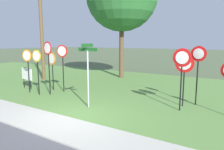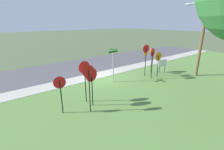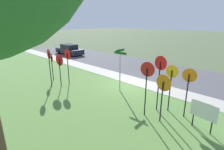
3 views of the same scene
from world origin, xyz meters
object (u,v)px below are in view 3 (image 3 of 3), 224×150
object	(u,v)px
yield_sign_near_left	(60,63)
yield_sign_far_left	(49,59)
yield_sign_near_right	(68,58)
street_name_post	(120,66)
stop_sign_near_left	(163,88)
stop_sign_far_left	(147,77)
notice_board	(204,112)
yield_sign_far_right	(52,61)
stop_sign_far_center	(188,83)
stop_sign_near_right	(160,72)
stop_sign_far_right	(171,79)
parked_sedan_distant	(69,50)

from	to	relation	value
yield_sign_near_left	yield_sign_far_left	distance (m)	0.71
yield_sign_near_right	street_name_post	bearing A→B (deg)	-156.52
stop_sign_near_left	street_name_post	bearing A→B (deg)	-12.71
stop_sign_near_left	stop_sign_far_left	size ratio (longest dim) A/B	0.84
stop_sign_near_left	yield_sign_near_right	size ratio (longest dim) A/B	0.87
stop_sign_far_left	notice_board	world-z (taller)	stop_sign_far_left
yield_sign_near_right	yield_sign_far_right	distance (m)	1.75
stop_sign_far_center	yield_sign_far_left	bearing A→B (deg)	8.75
stop_sign_near_right	stop_sign_far_left	distance (m)	0.89
stop_sign_far_center	yield_sign_far_right	xyz separation A→B (m)	(9.63, 1.70, -0.19)
stop_sign_near_left	stop_sign_far_center	xyz separation A→B (m)	(-0.62, -1.17, 0.10)
stop_sign_near_left	notice_board	distance (m)	1.87
stop_sign_far_center	yield_sign_far_right	world-z (taller)	stop_sign_far_center
stop_sign_far_left	stop_sign_far_right	size ratio (longest dim) A/B	1.11
street_name_post	yield_sign_far_left	bearing A→B (deg)	32.44
yield_sign_far_right	yield_sign_near_right	bearing A→B (deg)	-156.41
stop_sign_far_right	yield_sign_near_left	size ratio (longest dim) A/B	1.04
notice_board	stop_sign_far_left	bearing A→B (deg)	20.82
yield_sign_far_left	stop_sign_far_left	bearing A→B (deg)	-163.24
stop_sign_far_left	street_name_post	distance (m)	3.36
stop_sign_near_left	notice_board	bearing A→B (deg)	-151.86
stop_sign_far_right	yield_sign_near_right	distance (m)	7.24
stop_sign_near_left	yield_sign_far_right	world-z (taller)	stop_sign_near_left
yield_sign_near_left	stop_sign_far_left	bearing A→B (deg)	-178.73
yield_sign_far_left	notice_board	distance (m)	9.60
stop_sign_far_right	parked_sedan_distant	distance (m)	18.33
yield_sign_far_left	stop_sign_near_right	bearing A→B (deg)	-156.88
stop_sign_far_left	parked_sedan_distant	bearing A→B (deg)	-30.26
stop_sign_far_center	street_name_post	xyz separation A→B (m)	(4.46, -0.30, -0.07)
stop_sign_far_left	yield_sign_near_right	bearing A→B (deg)	-8.00
stop_sign_near_left	stop_sign_far_right	bearing A→B (deg)	-71.04
stop_sign_far_left	yield_sign_far_left	distance (m)	7.03
stop_sign_far_right	stop_sign_far_left	bearing A→B (deg)	61.19
yield_sign_near_right	street_name_post	distance (m)	3.87
stop_sign_far_left	stop_sign_far_center	size ratio (longest dim) A/B	1.11
street_name_post	notice_board	size ratio (longest dim) A/B	2.20
notice_board	stop_sign_near_left	bearing A→B (deg)	26.94
yield_sign_near_left	yield_sign_far_right	size ratio (longest dim) A/B	1.10
stop_sign_near_right	yield_sign_near_right	size ratio (longest dim) A/B	1.10
yield_sign_near_left	parked_sedan_distant	world-z (taller)	yield_sign_near_left
stop_sign_far_left	stop_sign_far_right	world-z (taller)	stop_sign_far_left
yield_sign_far_right	street_name_post	size ratio (longest dim) A/B	0.76
stop_sign_far_center	notice_board	bearing A→B (deg)	140.67
stop_sign_far_right	notice_board	world-z (taller)	stop_sign_far_right
parked_sedan_distant	yield_sign_far_right	bearing A→B (deg)	141.46
street_name_post	stop_sign_far_left	bearing A→B (deg)	150.46
stop_sign_near_right	stop_sign_far_right	xyz separation A→B (m)	(-0.45, -0.36, -0.35)
yield_sign_far_right	notice_board	size ratio (longest dim) A/B	1.67
yield_sign_far_left	notice_board	bearing A→B (deg)	-162.43
parked_sedan_distant	street_name_post	bearing A→B (deg)	160.37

